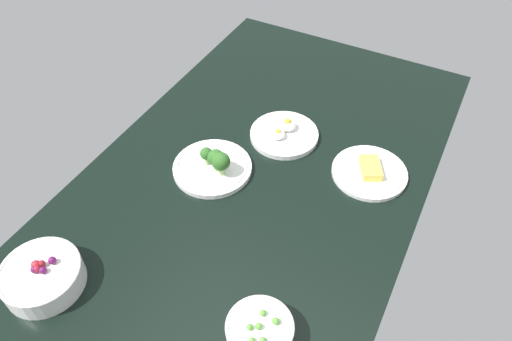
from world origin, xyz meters
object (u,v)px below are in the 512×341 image
(bowl_peas, at_px, (260,332))
(plate_cheese, at_px, (370,172))
(plate_eggs, at_px, (284,133))
(plate_broccoli, at_px, (213,166))
(bowl_berries, at_px, (42,276))

(bowl_peas, height_order, plate_cheese, bowl_peas)
(plate_eggs, distance_m, bowl_peas, 0.63)
(plate_broccoli, bearing_deg, bowl_peas, -137.79)
(plate_eggs, xyz_separation_m, plate_broccoli, (-0.22, 0.11, 0.01))
(bowl_peas, relative_size, plate_cheese, 0.68)
(plate_broccoli, bearing_deg, plate_eggs, -26.79)
(plate_eggs, relative_size, plate_cheese, 0.98)
(bowl_berries, bearing_deg, plate_eggs, -20.61)
(plate_broccoli, relative_size, bowl_peas, 1.55)
(plate_eggs, bearing_deg, plate_cheese, -96.22)
(plate_eggs, bearing_deg, plate_broccoli, 153.21)
(bowl_berries, bearing_deg, plate_broccoli, -17.60)
(plate_eggs, distance_m, plate_broccoli, 0.24)
(plate_eggs, height_order, bowl_berries, bowl_berries)
(plate_cheese, bearing_deg, bowl_berries, 141.19)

